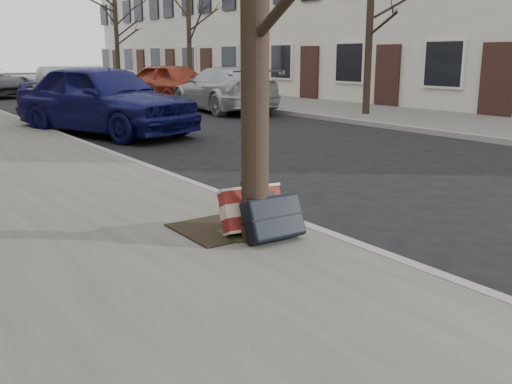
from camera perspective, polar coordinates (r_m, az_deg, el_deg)
ground at (r=6.03m, az=19.56°, el=-4.15°), size 120.00×120.00×0.00m
far_sidewalk at (r=22.25m, az=-0.28°, el=9.15°), size 4.00×70.00×0.12m
house_far at (r=26.38m, az=8.51°, el=17.39°), size 6.70×40.00×7.20m
dirt_patch at (r=5.51m, az=-3.28°, el=-3.62°), size 0.85×0.85×0.02m
suitcase_red at (r=5.33m, az=-0.42°, el=-1.78°), size 0.62×0.40×0.45m
suitcase_navy at (r=5.10m, az=1.72°, el=-2.57°), size 0.56×0.34×0.43m
car_near_front at (r=13.38m, az=-14.96°, el=8.99°), size 3.32×5.06×1.60m
car_near_mid at (r=15.82m, az=-17.68°, el=9.21°), size 2.20×4.65×1.47m
car_far_front at (r=18.45m, az=-3.31°, el=10.23°), size 2.48×5.02×1.40m
car_far_back at (r=22.16m, az=-9.52°, el=10.73°), size 3.07×4.71×1.49m
tree_far_a at (r=16.73m, az=11.28°, el=15.71°), size 0.20×0.20×4.69m
tree_far_b at (r=25.26m, az=-6.71°, el=14.87°), size 0.20×0.20×4.53m
tree_far_c at (r=32.76m, az=-13.78°, el=14.95°), size 0.24×0.24×5.33m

